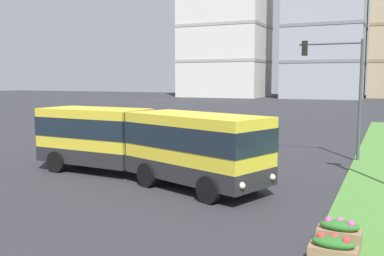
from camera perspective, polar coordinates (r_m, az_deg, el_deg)
The scene contains 6 objects.
articulated_bus at distance 19.16m, azimuth -6.20°, elevation -1.82°, with size 11.88×4.95×3.00m.
flower_planter_2 at distance 10.97m, azimuth 18.05°, elevation -15.04°, with size 1.10×0.56×0.74m.
flower_planter_3 at distance 12.16m, azimuth 18.76°, elevation -12.91°, with size 1.10×0.56×0.74m.
traffic_light_far_right at distance 24.69m, azimuth 18.97°, elevation 6.06°, with size 3.35×0.28×6.48m.
apartment_tower_west at distance 113.37m, azimuth 4.40°, elevation 15.04°, with size 20.46×16.39×42.92m.
apartment_tower_westcentre at distance 109.09m, azimuth 17.16°, elevation 14.43°, with size 17.78×16.81×40.30m.
Camera 1 is at (8.81, -2.57, 4.37)m, focal length 40.62 mm.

